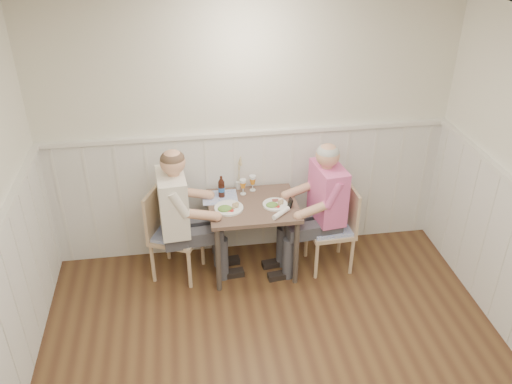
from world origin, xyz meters
TOP-DOWN VIEW (x-y plane):
  - room_shell at (0.00, 0.00)m, footprint 4.04×4.54m
  - wainscot at (0.00, 0.69)m, footprint 4.00×4.49m
  - dining_table at (-0.02, 1.84)m, footprint 0.84×0.70m
  - chair_right at (0.79, 1.77)m, footprint 0.44×0.44m
  - chair_left at (-0.82, 1.88)m, footprint 0.58×0.58m
  - man_in_pink at (0.65, 1.78)m, footprint 0.68×0.47m
  - diner_cream at (-0.73, 1.78)m, footprint 0.68×0.47m
  - plate_man at (0.18, 1.79)m, footprint 0.24×0.24m
  - plate_diner at (-0.27, 1.78)m, footprint 0.27×0.27m
  - beer_glass_a at (0.01, 2.10)m, footprint 0.06×0.06m
  - beer_glass_b at (-0.09, 2.04)m, footprint 0.06×0.06m
  - beer_bottle at (-0.30, 2.02)m, footprint 0.06×0.06m
  - rolled_napkin at (0.21, 1.61)m, footprint 0.19×0.18m
  - grass_vase at (-0.13, 2.15)m, footprint 0.04×0.04m
  - gingham_mat at (-0.32, 2.01)m, footprint 0.34×0.27m

SIDE VIEW (x-z plane):
  - chair_right at x=0.79m, z-range 0.04..0.93m
  - chair_left at x=-0.82m, z-range 0.04..0.97m
  - man_in_pink at x=0.65m, z-range -0.11..1.27m
  - diner_cream at x=-0.73m, z-range -0.12..1.31m
  - dining_table at x=-0.02m, z-range 0.27..1.02m
  - wainscot at x=0.00m, z-range 0.02..1.36m
  - gingham_mat at x=-0.32m, z-range 0.75..0.76m
  - plate_man at x=0.18m, z-range 0.74..0.80m
  - plate_diner at x=-0.27m, z-range 0.74..0.81m
  - rolled_napkin at x=0.21m, z-range 0.75..0.80m
  - beer_bottle at x=-0.30m, z-range 0.74..0.96m
  - beer_glass_b at x=-0.09m, z-range 0.78..0.94m
  - beer_glass_a at x=0.01m, z-range 0.78..0.94m
  - grass_vase at x=-0.13m, z-range 0.73..1.11m
  - room_shell at x=0.00m, z-range 0.22..2.82m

